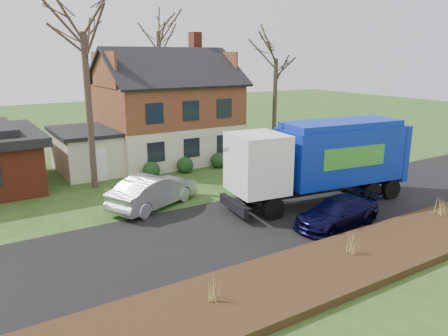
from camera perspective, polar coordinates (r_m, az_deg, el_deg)
ground at (r=20.65m, az=4.45°, el=-7.00°), size 120.00×120.00×0.00m
road at (r=20.65m, az=4.45°, el=-6.97°), size 80.00×7.00×0.02m
mulch_verge at (r=17.02m, az=15.39°, el=-11.85°), size 80.00×3.50×0.30m
main_house at (r=32.23m, az=-8.25°, el=8.08°), size 12.95×8.95×9.26m
garbage_truck at (r=23.16m, az=12.86°, el=1.43°), size 10.23×3.93×4.27m
silver_sedan at (r=22.58m, az=-9.17°, el=-2.98°), size 5.41×3.77×1.69m
navy_wagon at (r=20.54m, az=14.59°, el=-5.62°), size 4.64×2.19×1.31m
tree_front_west at (r=25.98m, az=-18.17°, el=19.43°), size 4.12×4.12×12.25m
tree_front_east at (r=34.09m, az=6.88°, el=16.02°), size 3.77×3.77×10.47m
tree_back at (r=40.36m, az=-8.66°, el=19.04°), size 4.11×4.11×13.02m
grass_clump_west at (r=13.73m, az=-1.21°, el=-15.38°), size 0.32×0.26×0.84m
grass_clump_mid at (r=17.35m, az=16.65°, el=-9.23°), size 0.33×0.27×0.91m
grass_clump_east at (r=22.77m, az=26.48°, el=-4.39°), size 0.38×0.32×0.96m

